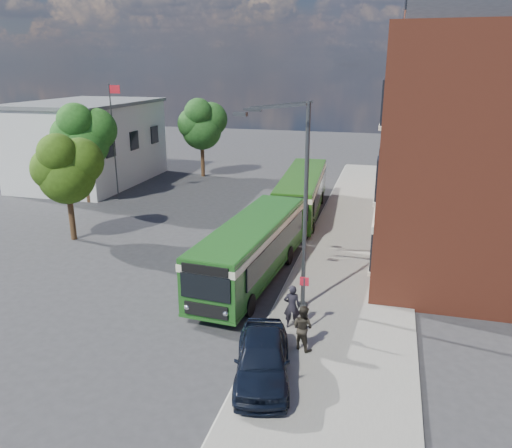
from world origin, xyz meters
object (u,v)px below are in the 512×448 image
(street_lamp, at_px, (297,205))
(parked_car, at_px, (262,358))
(bus_front, at_px, (252,246))
(bus_rear, at_px, (302,190))

(street_lamp, bearing_deg, parked_car, -90.38)
(bus_front, bearing_deg, bus_rear, 88.11)
(bus_front, relative_size, parked_car, 2.47)
(bus_front, distance_m, parked_car, 8.59)
(parked_car, bearing_deg, street_lamp, 77.12)
(street_lamp, xyz_separation_m, bus_rear, (-2.27, 14.51, -2.96))
(street_lamp, xyz_separation_m, parked_car, (-0.04, -5.62, -3.87))
(bus_front, bearing_deg, parked_car, -72.06)
(street_lamp, relative_size, bus_rear, 0.73)
(bus_front, xyz_separation_m, bus_rear, (0.40, 12.00, 0.00))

